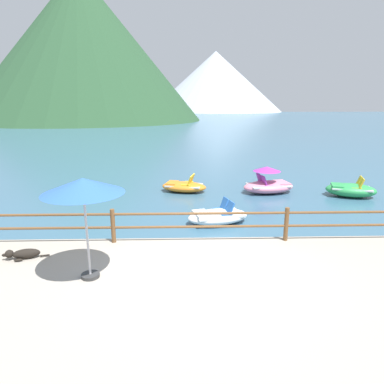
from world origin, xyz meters
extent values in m
plane|color=#38607A|center=(0.00, 40.00, 0.00)|extent=(200.00, 200.00, 0.00)
cube|color=#A39989|center=(0.00, -2.20, 0.20)|extent=(28.00, 8.00, 0.40)
cylinder|color=brown|center=(-2.38, 1.55, 0.88)|extent=(0.12, 0.12, 0.95)
cylinder|color=brown|center=(2.38, 1.55, 0.88)|extent=(0.12, 0.12, 0.95)
cylinder|color=brown|center=(0.00, 1.55, 1.21)|extent=(23.80, 0.07, 0.07)
cylinder|color=brown|center=(0.00, 1.55, 0.83)|extent=(23.80, 0.07, 0.07)
cylinder|color=#B2B2B7|center=(-2.52, -0.39, 1.40)|extent=(0.05, 0.05, 2.00)
cone|color=blue|center=(-2.52, -0.39, 2.48)|extent=(1.70, 1.70, 0.32)
cylinder|color=#333333|center=(-2.52, -0.39, 0.44)|extent=(0.40, 0.40, 0.08)
ellipsoid|color=black|center=(-4.34, 0.61, 0.52)|extent=(0.68, 0.40, 0.24)
sphere|color=black|center=(-4.71, 0.52, 0.56)|extent=(0.20, 0.20, 0.20)
ellipsoid|color=black|center=(-4.82, 0.49, 0.54)|extent=(0.14, 0.11, 0.08)
cylinder|color=black|center=(-3.93, 0.66, 0.44)|extent=(0.22, 0.09, 0.04)
ellipsoid|color=black|center=(-4.54, 0.73, 0.44)|extent=(0.21, 0.11, 0.07)
ellipsoid|color=black|center=(-4.46, 0.41, 0.44)|extent=(0.21, 0.11, 0.07)
ellipsoid|color=orange|center=(-0.41, 8.49, 0.23)|extent=(2.34, 1.64, 0.47)
cube|color=silver|center=(-0.41, 8.49, 0.32)|extent=(1.84, 1.32, 0.06)
cube|color=yellow|center=(-0.20, 8.68, 0.39)|extent=(0.49, 0.49, 0.08)
cube|color=yellow|center=(-0.03, 8.63, 0.61)|extent=(0.30, 0.44, 0.43)
cube|color=yellow|center=(-0.31, 8.23, 0.39)|extent=(0.49, 0.49, 0.08)
cube|color=yellow|center=(-0.14, 8.18, 0.61)|extent=(0.30, 0.44, 0.43)
cube|color=orange|center=(-0.98, 8.64, 0.38)|extent=(0.65, 0.90, 0.12)
ellipsoid|color=green|center=(7.09, 7.40, 0.30)|extent=(2.41, 1.81, 0.60)
cube|color=silver|center=(7.09, 7.40, 0.40)|extent=(1.90, 1.46, 0.06)
cube|color=yellow|center=(7.32, 7.59, 0.47)|extent=(0.50, 0.50, 0.08)
cube|color=yellow|center=(7.49, 7.53, 0.69)|extent=(0.32, 0.44, 0.43)
cube|color=yellow|center=(7.17, 7.12, 0.47)|extent=(0.50, 0.50, 0.08)
cube|color=yellow|center=(7.34, 7.07, 0.69)|extent=(0.32, 0.44, 0.43)
cube|color=green|center=(6.53, 7.58, 0.46)|extent=(0.71, 0.96, 0.12)
ellipsoid|color=pink|center=(3.55, 8.18, 0.28)|extent=(2.62, 1.76, 0.56)
cube|color=silver|center=(3.55, 8.18, 0.38)|extent=(2.05, 1.43, 0.06)
cube|color=purple|center=(3.42, 7.89, 0.45)|extent=(0.47, 0.47, 0.08)
cube|color=purple|center=(3.24, 7.85, 0.67)|extent=(0.28, 0.43, 0.43)
cube|color=purple|center=(3.32, 8.42, 0.45)|extent=(0.47, 0.47, 0.08)
cube|color=purple|center=(3.14, 8.38, 0.67)|extent=(0.28, 0.43, 0.43)
cube|color=pink|center=(4.20, 8.30, 0.44)|extent=(0.69, 1.02, 0.12)
cone|color=purple|center=(3.43, 8.16, 1.15)|extent=(1.49, 1.49, 0.22)
ellipsoid|color=white|center=(0.76, 4.12, 0.23)|extent=(2.44, 1.77, 0.46)
cube|color=silver|center=(0.76, 4.12, 0.31)|extent=(1.91, 1.43, 0.06)
cube|color=blue|center=(0.85, 4.40, 0.38)|extent=(0.49, 0.49, 0.08)
cube|color=blue|center=(1.02, 4.45, 0.60)|extent=(0.31, 0.44, 0.43)
cube|color=blue|center=(0.98, 3.93, 0.38)|extent=(0.49, 0.49, 0.08)
cube|color=blue|center=(1.16, 3.98, 0.60)|extent=(0.31, 0.44, 0.43)
cube|color=white|center=(0.18, 3.96, 0.37)|extent=(0.70, 0.95, 0.12)
cone|color=#284C2D|center=(-22.18, 73.66, 15.59)|extent=(51.58, 51.58, 31.19)
cone|color=#284C2D|center=(-11.86, 79.66, 9.36)|extent=(28.37, 28.37, 18.71)
cone|color=#A8B2C1|center=(13.61, 143.21, 12.17)|extent=(55.85, 55.85, 24.34)
camera|label=1|loc=(-0.47, -7.26, 4.15)|focal=31.99mm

